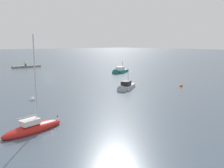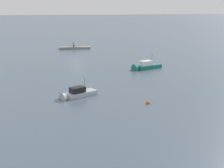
{
  "view_description": "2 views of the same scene",
  "coord_description": "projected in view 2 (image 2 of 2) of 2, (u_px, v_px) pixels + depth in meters",
  "views": [
    {
      "loc": [
        27.28,
        58.64,
        7.46
      ],
      "look_at": [
        2.34,
        28.36,
        0.84
      ],
      "focal_mm": 39.04,
      "sensor_mm": 36.0,
      "label": 1
    },
    {
      "loc": [
        1.32,
        72.2,
        12.76
      ],
      "look_at": [
        -4.7,
        26.87,
        0.84
      ],
      "focal_mm": 50.94,
      "sensor_mm": 36.0,
      "label": 2
    }
  ],
  "objects": [
    {
      "name": "motorboat_grey_mid",
      "position": [
        76.0,
        95.0,
        43.73
      ],
      "size": [
        5.44,
        4.19,
        3.01
      ],
      "rotation": [
        0.0,
        0.0,
        5.26
      ],
      "color": "#ADB2B7",
      "rests_on": "ground_plane"
    },
    {
      "name": "umbrella_open_green",
      "position": [
        74.0,
        43.0,
        87.58
      ],
      "size": [
        1.5,
        1.5,
        1.32
      ],
      "color": "black",
      "rests_on": "seawall_pier"
    },
    {
      "name": "ground_plane",
      "position": [
        76.0,
        59.0,
        72.65
      ],
      "size": [
        500.0,
        500.0,
        0.0
      ],
      "primitive_type": "plane",
      "color": "#475666"
    },
    {
      "name": "person_seated_maroon_left",
      "position": [
        74.0,
        46.0,
        87.73
      ],
      "size": [
        0.41,
        0.61,
        0.73
      ],
      "rotation": [
        0.0,
        0.0,
        0.03
      ],
      "color": "#1E2333",
      "rests_on": "seawall_pier"
    },
    {
      "name": "seawall_pier",
      "position": [
        75.0,
        48.0,
        88.05
      ],
      "size": [
        8.56,
        1.89,
        0.58
      ],
      "color": "gray",
      "rests_on": "ground_plane"
    },
    {
      "name": "mooring_buoy_mid",
      "position": [
        148.0,
        103.0,
        40.88
      ],
      "size": [
        0.55,
        0.55,
        0.55
      ],
      "color": "#EA5914",
      "rests_on": "ground_plane"
    },
    {
      "name": "motorboat_teal_near",
      "position": [
        144.0,
        67.0,
        61.95
      ],
      "size": [
        6.46,
        4.41,
        3.51
      ],
      "rotation": [
        0.0,
        0.0,
        5.16
      ],
      "color": "#197266",
      "rests_on": "ground_plane"
    }
  ]
}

